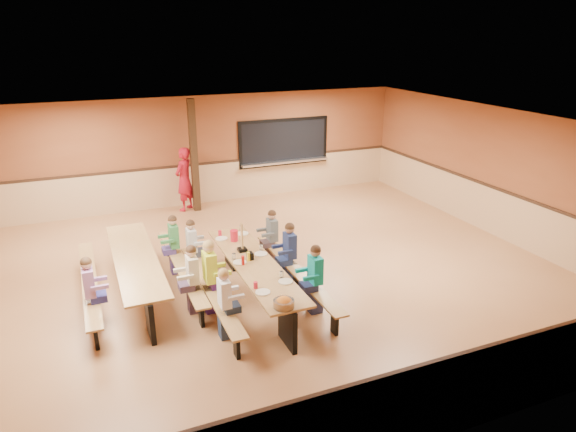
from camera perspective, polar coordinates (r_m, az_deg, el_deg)
name	(u,v)px	position (r m, az deg, el deg)	size (l,w,h in m)	color
ground	(258,275)	(10.40, -3.38, -6.57)	(12.00, 12.00, 0.00)	#925D37
room_envelope	(257,244)	(10.11, -3.46, -3.07)	(12.04, 10.04, 3.02)	brown
kitchen_pass_through	(284,144)	(15.20, -0.46, 7.99)	(2.78, 0.28, 1.38)	black
structural_post	(194,156)	(13.87, -10.40, 6.53)	(0.18, 0.18, 3.00)	black
cafeteria_table_main	(254,274)	(9.28, -3.75, -6.40)	(1.91, 3.70, 0.74)	#A0743F
cafeteria_table_second	(136,268)	(9.88, -16.52, -5.53)	(1.91, 3.70, 0.74)	#A0743F
seated_child_white_left	(225,304)	(8.22, -7.03, -9.69)	(0.36, 0.29, 1.19)	white
seated_adult_yellow	(210,277)	(8.96, -8.63, -6.70)	(0.42, 0.34, 1.31)	#D1E72F
seated_child_grey_left	(192,249)	(10.24, -10.61, -3.66)	(0.36, 0.30, 1.19)	#B8B8B8
seated_child_teal_right	(315,280)	(8.86, 3.03, -7.07)	(0.38, 0.31, 1.24)	#0E999A
seated_child_navy_right	(290,255)	(9.78, 0.19, -4.31)	(0.38, 0.31, 1.24)	navy
seated_child_char_right	(272,238)	(10.58, -1.76, -2.51)	(0.36, 0.30, 1.20)	#50585B
seated_child_purple_sec	(90,293)	(9.04, -21.11, -7.97)	(0.38, 0.31, 1.22)	#956397
seated_child_green_sec	(174,245)	(10.50, -12.51, -3.15)	(0.37, 0.30, 1.21)	#367A3F
seated_child_tan_sec	(193,280)	(9.00, -10.51, -6.96)	(0.38, 0.31, 1.23)	beige
standing_woman	(184,179)	(14.11, -11.46, 4.04)	(0.63, 0.41, 1.73)	#AC1325
punch_pitcher	(234,236)	(10.11, -6.00, -2.18)	(0.16, 0.16, 0.22)	red
chip_bowl	(284,303)	(7.75, -0.46, -9.62)	(0.32, 0.32, 0.15)	orange
napkin_dispenser	(250,256)	(9.31, -4.24, -4.44)	(0.10, 0.14, 0.13)	black
condiment_mustard	(248,257)	(9.23, -4.43, -4.52)	(0.06, 0.06, 0.17)	yellow
condiment_ketchup	(243,260)	(9.09, -5.03, -4.93)	(0.06, 0.06, 0.17)	#B2140F
table_paddle	(242,244)	(9.62, -5.13, -3.16)	(0.16, 0.16, 0.56)	black
place_settings	(254,260)	(9.17, -3.79, -4.89)	(0.65, 3.30, 0.11)	beige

